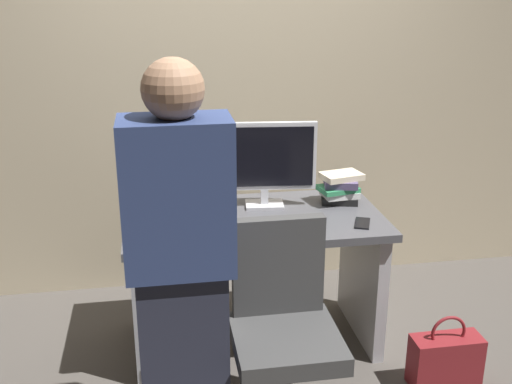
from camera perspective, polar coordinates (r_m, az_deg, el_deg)
ground_plane at (r=3.50m, az=-0.14°, el=-13.51°), size 9.00×9.00×0.00m
wall_back at (r=3.77m, az=-2.24°, el=13.26°), size 6.40×0.10×3.00m
desk at (r=3.25m, az=-0.15°, el=-6.11°), size 1.31×0.70×0.73m
office_chair at (r=2.70m, az=2.55°, el=-13.57°), size 0.52×0.52×0.94m
person_at_desk at (r=2.37m, az=-6.93°, el=-7.27°), size 0.40×0.24×1.64m
monitor at (r=3.22m, az=0.81°, el=2.98°), size 0.54×0.16×0.46m
keyboard at (r=3.04m, az=-1.60°, el=-3.02°), size 0.43×0.13×0.02m
mouse at (r=3.06m, az=3.75°, el=-2.69°), size 0.06×0.10×0.03m
cup_near_keyboard at (r=3.00m, az=-9.17°, el=-2.71°), size 0.07×0.07×0.10m
book_stack at (r=3.36m, az=7.73°, el=0.42°), size 0.25×0.19×0.17m
cell_phone at (r=3.11m, az=9.77°, el=-2.85°), size 0.12×0.16×0.01m
handbag at (r=3.24m, az=17.02°, el=-14.56°), size 0.34×0.14×0.38m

